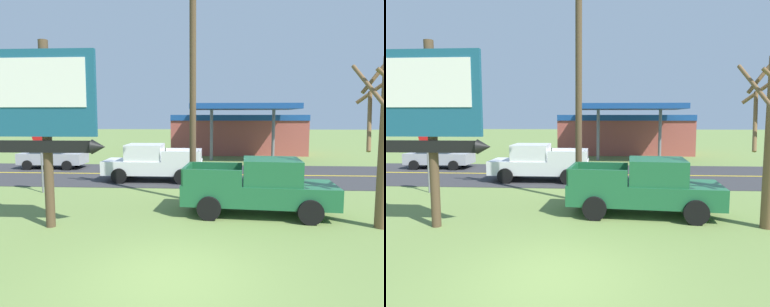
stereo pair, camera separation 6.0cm
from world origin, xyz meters
TOP-DOWN VIEW (x-y plane):
  - ground_plane at (0.00, 0.00)m, footprint 180.00×180.00m
  - road_asphalt at (0.00, 13.00)m, footprint 140.00×8.00m
  - road_centre_line at (0.00, 13.00)m, footprint 126.00×0.20m
  - motel_sign at (-4.05, 3.00)m, footprint 3.45×0.54m
  - stop_sign at (-6.72, 7.76)m, footprint 0.80×0.08m
  - utility_pole at (0.11, 6.71)m, footprint 1.96×0.26m
  - gas_station at (3.22, 25.52)m, footprint 12.00×11.50m
  - pickup_green_parked_on_lawn at (2.55, 4.95)m, footprint 5.35×2.59m
  - pickup_white_on_road at (-2.31, 11.00)m, footprint 5.20×2.24m
  - car_silver_near_lane at (-9.72, 15.00)m, footprint 4.20×2.00m

SIDE VIEW (x-z plane):
  - ground_plane at x=0.00m, z-range 0.00..0.00m
  - road_asphalt at x=0.00m, z-range 0.00..0.02m
  - road_centre_line at x=0.00m, z-range 0.02..0.03m
  - car_silver_near_lane at x=-9.72m, z-range 0.01..1.65m
  - pickup_green_parked_on_lawn at x=2.55m, z-range -0.02..1.94m
  - pickup_white_on_road at x=-2.31m, z-range -0.02..1.94m
  - gas_station at x=3.22m, z-range -0.26..4.14m
  - stop_sign at x=-6.72m, z-range 0.55..3.50m
  - motel_sign at x=-4.05m, z-range 0.85..6.51m
  - utility_pole at x=0.11m, z-range 0.32..10.18m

